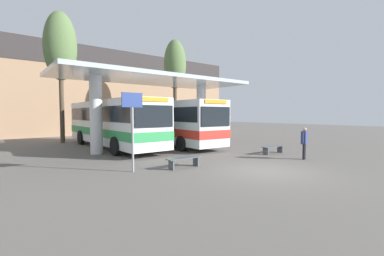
{
  "coord_description": "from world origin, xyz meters",
  "views": [
    {
      "loc": [
        -9.01,
        -6.57,
        2.4
      ],
      "look_at": [
        0.0,
        4.98,
        1.6
      ],
      "focal_mm": 24.0,
      "sensor_mm": 36.0,
      "label": 1
    }
  ],
  "objects_px": {
    "waiting_bench_mid_platform": "(184,160)",
    "waiting_bench_near_pillar": "(273,148)",
    "poplar_tree_behind_left": "(175,66)",
    "info_sign_platform": "(132,116)",
    "poplar_tree_behind_right": "(60,47)",
    "transit_bus_left_bay": "(112,122)",
    "transit_bus_center_bay": "(173,122)",
    "pedestrian_waiting": "(304,140)"
  },
  "relations": [
    {
      "from": "info_sign_platform",
      "to": "transit_bus_center_bay",
      "type": "bearing_deg",
      "value": 46.0
    },
    {
      "from": "info_sign_platform",
      "to": "pedestrian_waiting",
      "type": "height_order",
      "value": "info_sign_platform"
    },
    {
      "from": "info_sign_platform",
      "to": "poplar_tree_behind_right",
      "type": "height_order",
      "value": "poplar_tree_behind_right"
    },
    {
      "from": "transit_bus_center_bay",
      "to": "pedestrian_waiting",
      "type": "bearing_deg",
      "value": 104.56
    },
    {
      "from": "poplar_tree_behind_left",
      "to": "info_sign_platform",
      "type": "bearing_deg",
      "value": -130.0
    },
    {
      "from": "transit_bus_left_bay",
      "to": "info_sign_platform",
      "type": "xyz_separation_m",
      "value": [
        -2.23,
        -8.24,
        0.46
      ]
    },
    {
      "from": "transit_bus_center_bay",
      "to": "poplar_tree_behind_left",
      "type": "xyz_separation_m",
      "value": [
        4.77,
        6.68,
        5.75
      ]
    },
    {
      "from": "waiting_bench_mid_platform",
      "to": "poplar_tree_behind_right",
      "type": "bearing_deg",
      "value": 98.53
    },
    {
      "from": "poplar_tree_behind_left",
      "to": "poplar_tree_behind_right",
      "type": "relative_size",
      "value": 0.96
    },
    {
      "from": "waiting_bench_near_pillar",
      "to": "poplar_tree_behind_left",
      "type": "xyz_separation_m",
      "value": [
        2.27,
        13.9,
        7.23
      ]
    },
    {
      "from": "poplar_tree_behind_right",
      "to": "transit_bus_center_bay",
      "type": "bearing_deg",
      "value": -47.77
    },
    {
      "from": "waiting_bench_near_pillar",
      "to": "info_sign_platform",
      "type": "distance_m",
      "value": 9.09
    },
    {
      "from": "poplar_tree_behind_left",
      "to": "transit_bus_left_bay",
      "type": "bearing_deg",
      "value": -150.6
    },
    {
      "from": "transit_bus_center_bay",
      "to": "waiting_bench_mid_platform",
      "type": "xyz_separation_m",
      "value": [
        -4.19,
        -7.22,
        -1.48
      ]
    },
    {
      "from": "poplar_tree_behind_left",
      "to": "transit_bus_center_bay",
      "type": "bearing_deg",
      "value": -125.54
    },
    {
      "from": "waiting_bench_near_pillar",
      "to": "waiting_bench_mid_platform",
      "type": "distance_m",
      "value": 6.7
    },
    {
      "from": "transit_bus_left_bay",
      "to": "pedestrian_waiting",
      "type": "bearing_deg",
      "value": 118.62
    },
    {
      "from": "transit_bus_center_bay",
      "to": "poplar_tree_behind_left",
      "type": "relative_size",
      "value": 0.98
    },
    {
      "from": "waiting_bench_mid_platform",
      "to": "pedestrian_waiting",
      "type": "xyz_separation_m",
      "value": [
        6.26,
        -2.19,
        0.68
      ]
    },
    {
      "from": "waiting_bench_mid_platform",
      "to": "poplar_tree_behind_right",
      "type": "relative_size",
      "value": 0.16
    },
    {
      "from": "transit_bus_left_bay",
      "to": "info_sign_platform",
      "type": "bearing_deg",
      "value": 74.32
    },
    {
      "from": "waiting_bench_near_pillar",
      "to": "pedestrian_waiting",
      "type": "relative_size",
      "value": 1.1
    },
    {
      "from": "transit_bus_left_bay",
      "to": "waiting_bench_near_pillar",
      "type": "distance_m",
      "value": 11.19
    },
    {
      "from": "waiting_bench_mid_platform",
      "to": "pedestrian_waiting",
      "type": "distance_m",
      "value": 6.67
    },
    {
      "from": "pedestrian_waiting",
      "to": "poplar_tree_behind_left",
      "type": "xyz_separation_m",
      "value": [
        2.7,
        16.09,
        6.55
      ]
    },
    {
      "from": "transit_bus_center_bay",
      "to": "waiting_bench_mid_platform",
      "type": "distance_m",
      "value": 8.48
    },
    {
      "from": "transit_bus_center_bay",
      "to": "poplar_tree_behind_right",
      "type": "relative_size",
      "value": 0.95
    },
    {
      "from": "info_sign_platform",
      "to": "waiting_bench_mid_platform",
      "type": "bearing_deg",
      "value": -16.91
    },
    {
      "from": "waiting_bench_near_pillar",
      "to": "pedestrian_waiting",
      "type": "bearing_deg",
      "value": -101.17
    },
    {
      "from": "waiting_bench_near_pillar",
      "to": "waiting_bench_mid_platform",
      "type": "bearing_deg",
      "value": 180.0
    },
    {
      "from": "waiting_bench_near_pillar",
      "to": "waiting_bench_mid_platform",
      "type": "xyz_separation_m",
      "value": [
        -6.7,
        0.0,
        -0.0
      ]
    },
    {
      "from": "info_sign_platform",
      "to": "pedestrian_waiting",
      "type": "xyz_separation_m",
      "value": [
        8.42,
        -2.85,
        -1.29
      ]
    },
    {
      "from": "waiting_bench_near_pillar",
      "to": "poplar_tree_behind_right",
      "type": "bearing_deg",
      "value": 121.88
    },
    {
      "from": "waiting_bench_mid_platform",
      "to": "waiting_bench_near_pillar",
      "type": "bearing_deg",
      "value": 0.0
    },
    {
      "from": "pedestrian_waiting",
      "to": "poplar_tree_behind_left",
      "type": "relative_size",
      "value": 0.16
    },
    {
      "from": "poplar_tree_behind_left",
      "to": "waiting_bench_near_pillar",
      "type": "bearing_deg",
      "value": -99.26
    },
    {
      "from": "info_sign_platform",
      "to": "poplar_tree_behind_right",
      "type": "distance_m",
      "value": 14.62
    },
    {
      "from": "transit_bus_center_bay",
      "to": "info_sign_platform",
      "type": "relative_size",
      "value": 3.11
    },
    {
      "from": "waiting_bench_mid_platform",
      "to": "transit_bus_center_bay",
      "type": "bearing_deg",
      "value": 59.87
    },
    {
      "from": "info_sign_platform",
      "to": "poplar_tree_behind_left",
      "type": "bearing_deg",
      "value": 50.0
    },
    {
      "from": "pedestrian_waiting",
      "to": "poplar_tree_behind_left",
      "type": "bearing_deg",
      "value": 68.03
    },
    {
      "from": "poplar_tree_behind_left",
      "to": "pedestrian_waiting",
      "type": "bearing_deg",
      "value": -99.52
    }
  ]
}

